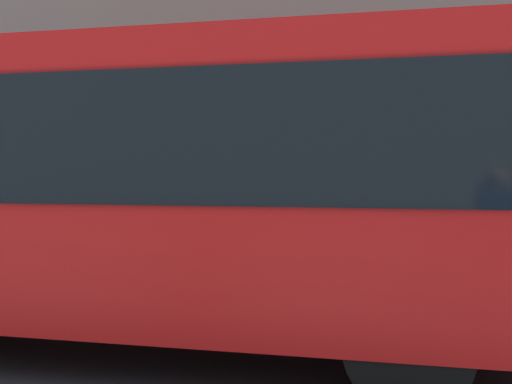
# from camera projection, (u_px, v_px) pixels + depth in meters

# --- Properties ---
(red_bus) EXTENTS (9.05, 2.54, 3.08)m
(red_bus) POSITION_uv_depth(u_px,v_px,m) (111.00, 185.00, 7.22)
(red_bus) COLOR red
(red_bus) RESTS_ON ground_plane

